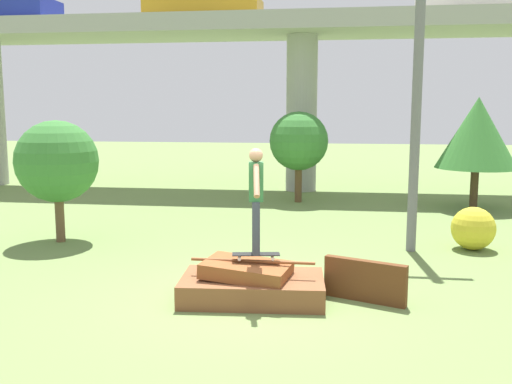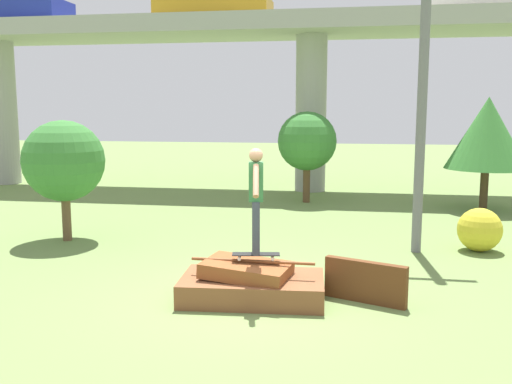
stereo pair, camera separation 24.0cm
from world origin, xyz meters
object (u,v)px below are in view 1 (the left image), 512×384
at_px(skateboard, 256,255).
at_px(utility_pole, 417,101).
at_px(skater, 256,193).
at_px(car_on_overpass_right, 203,6).
at_px(tree_behind_right, 57,162).
at_px(bush_yellow_flowering, 473,228).
at_px(tree_mid_back, 299,141).
at_px(tree_behind_left, 477,133).

distance_m(skateboard, utility_pole, 5.09).
bearing_deg(skateboard, utility_pole, 51.16).
bearing_deg(skateboard, skater, 45.00).
height_order(car_on_overpass_right, utility_pole, car_on_overpass_right).
distance_m(skateboard, tree_behind_right, 5.97).
bearing_deg(skater, skateboard, -135.00).
relative_size(skateboard, skater, 0.47).
distance_m(tree_behind_right, bush_yellow_flowering, 9.14).
xyz_separation_m(skater, tree_mid_back, (0.03, 9.44, 0.25)).
xyz_separation_m(skateboard, car_on_overpass_right, (-3.74, 12.52, 5.96)).
relative_size(car_on_overpass_right, bush_yellow_flowering, 4.55).
height_order(skater, tree_mid_back, tree_mid_back).
distance_m(skater, car_on_overpass_right, 13.99).
bearing_deg(car_on_overpass_right, skater, -73.38).
relative_size(skateboard, car_on_overpass_right, 0.18).
bearing_deg(car_on_overpass_right, utility_pole, -54.06).
relative_size(skateboard, tree_behind_left, 0.23).
bearing_deg(tree_mid_back, bush_yellow_flowering, -54.25).
xyz_separation_m(utility_pole, tree_behind_left, (2.47, 5.35, -0.87)).
relative_size(car_on_overpass_right, tree_behind_right, 1.53).
relative_size(skateboard, tree_behind_right, 0.28).
distance_m(car_on_overpass_right, tree_behind_right, 10.55).
bearing_deg(bush_yellow_flowering, tree_behind_right, -176.64).
distance_m(utility_pole, tree_mid_back, 6.68).
bearing_deg(car_on_overpass_right, tree_behind_right, -97.16).
xyz_separation_m(car_on_overpass_right, bush_yellow_flowering, (7.85, -8.75, -6.22)).
distance_m(skateboard, bush_yellow_flowering, 5.59).
xyz_separation_m(skater, tree_behind_right, (-4.90, 3.24, 0.12)).
height_order(skater, car_on_overpass_right, car_on_overpass_right).
bearing_deg(skateboard, bush_yellow_flowering, 42.43).
bearing_deg(car_on_overpass_right, tree_behind_left, -22.18).
distance_m(skater, utility_pole, 4.71).
relative_size(utility_pole, tree_behind_right, 2.21).
xyz_separation_m(car_on_overpass_right, tree_behind_right, (-1.17, -9.28, -4.87)).
height_order(car_on_overpass_right, tree_mid_back, car_on_overpass_right).
bearing_deg(tree_behind_left, tree_behind_right, -151.14).
relative_size(tree_behind_left, tree_behind_right, 1.22).
relative_size(tree_behind_right, bush_yellow_flowering, 2.97).
bearing_deg(bush_yellow_flowering, tree_behind_left, 77.17).
distance_m(skater, tree_behind_right, 5.87).
distance_m(car_on_overpass_right, tree_behind_left, 10.69).
height_order(tree_behind_left, bush_yellow_flowering, tree_behind_left).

